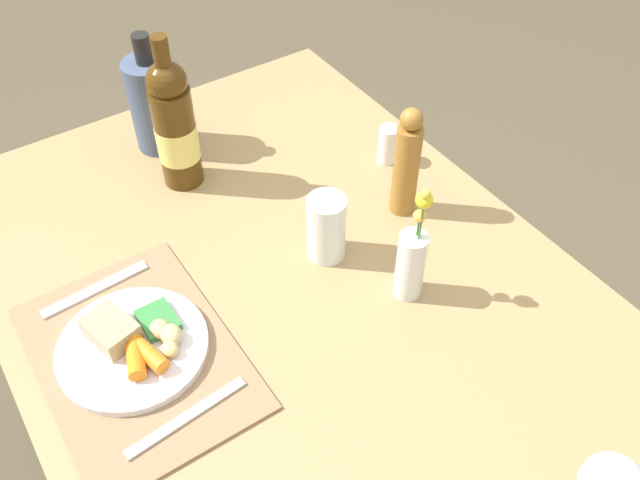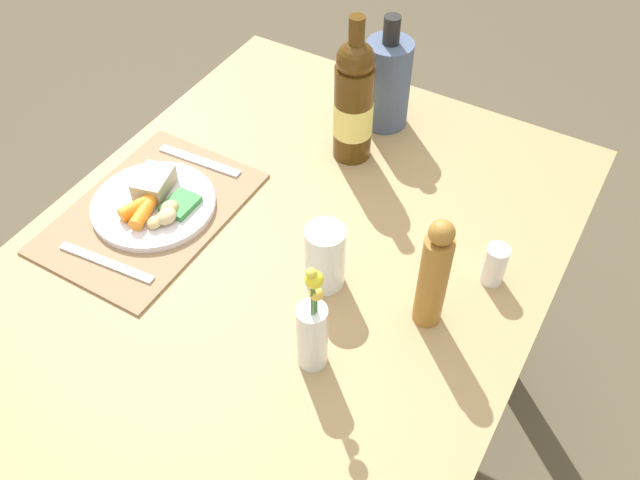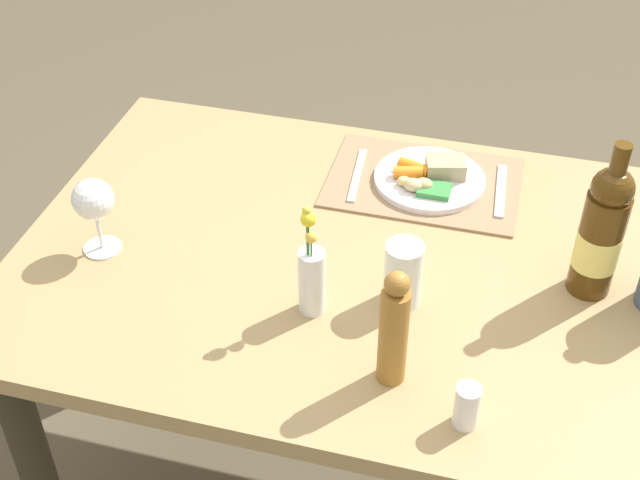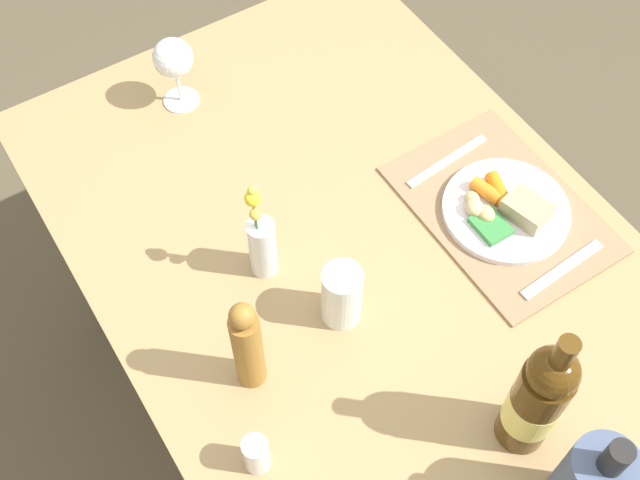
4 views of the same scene
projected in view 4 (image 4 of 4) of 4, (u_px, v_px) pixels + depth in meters
The scene contains 12 objects.
ground_plane at pixel (350, 411), 2.15m from camera, with size 8.00×8.00×0.00m, color brown.
dining_table at pixel (361, 286), 1.59m from camera, with size 1.42×0.94×0.78m.
placemat at pixel (501, 209), 1.55m from camera, with size 0.42×0.29×0.01m, color #937253.
dinner_plate at pixel (506, 209), 1.53m from camera, with size 0.24×0.24×0.05m.
fork at pixel (562, 269), 1.47m from camera, with size 0.02×0.19×0.01m, color silver.
knife at pixel (447, 161), 1.61m from camera, with size 0.02×0.20×0.01m, color silver.
salt_shaker at pixel (256, 454), 1.25m from camera, with size 0.04×0.04×0.08m, color white.
flower_vase at pixel (262, 243), 1.41m from camera, with size 0.05×0.05×0.24m.
water_tumbler at pixel (342, 298), 1.38m from camera, with size 0.07×0.07×0.13m.
pepper_mill at pixel (247, 346), 1.27m from camera, with size 0.05×0.05×0.23m.
wine_bottle at pixel (537, 399), 1.20m from camera, with size 0.08×0.08×0.32m.
wine_glass at pixel (173, 60), 1.61m from camera, with size 0.08×0.08×0.16m.
Camera 4 is at (-0.63, 0.49, 2.04)m, focal length 45.17 mm.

